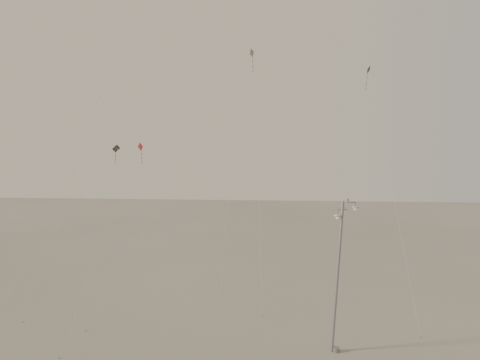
{
  "coord_description": "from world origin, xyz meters",
  "views": [
    {
      "loc": [
        4.59,
        -28.04,
        13.44
      ],
      "look_at": [
        1.86,
        5.0,
        10.77
      ],
      "focal_mm": 35.0,
      "sensor_mm": 36.0,
      "label": 1
    }
  ],
  "objects": [
    {
      "name": "ground",
      "position": [
        0.0,
        0.0,
        0.0
      ],
      "size": [
        160.0,
        160.0,
        0.0
      ],
      "primitive_type": "plane",
      "color": "gray",
      "rests_on": "ground"
    },
    {
      "name": "kite_6",
      "position": [
        -10.65,
        7.96,
        9.82
      ],
      "size": [
        6.5,
        12.15,
        13.26
      ],
      "rotation": [
        0.0,
        0.0,
        0.77
      ],
      "color": "#35302C",
      "rests_on": "ground"
    },
    {
      "name": "kite_5",
      "position": [
        0.71,
        18.37,
        25.12
      ],
      "size": [
        1.85,
        8.47,
        34.53
      ],
      "rotation": [
        0.0,
        0.0,
        -1.65
      ],
      "color": "#A04C1A",
      "rests_on": "ground"
    },
    {
      "name": "kite_1",
      "position": [
        -0.69,
        10.3,
        15.56
      ],
      "size": [
        11.55,
        9.75,
        21.45
      ],
      "rotation": [
        0.0,
        0.0,
        -0.62
      ],
      "color": "#35302C",
      "rests_on": "ground"
    },
    {
      "name": "kite_4",
      "position": [
        12.92,
        12.54,
        15.51
      ],
      "size": [
        2.2,
        11.19,
        20.27
      ],
      "rotation": [
        0.0,
        0.0,
        1.52
      ],
      "color": "#35302C",
      "rests_on": "ground"
    },
    {
      "name": "kite_0",
      "position": [
        -7.93,
        12.17,
        25.59
      ],
      "size": [
        8.82,
        10.14,
        33.42
      ],
      "rotation": [
        0.0,
        0.0,
        0.07
      ],
      "color": "maroon",
      "rests_on": "ground"
    },
    {
      "name": "street_lamp",
      "position": [
        8.48,
        1.46,
        5.29
      ],
      "size": [
        1.68,
        0.6,
        9.93
      ],
      "color": "gray",
      "rests_on": "ground"
    },
    {
      "name": "kite_3",
      "position": [
        -6.54,
        4.82,
        10.03
      ],
      "size": [
        3.45,
        7.73,
        13.43
      ],
      "rotation": [
        0.0,
        0.0,
        -0.34
      ],
      "color": "maroon",
      "rests_on": "ground"
    }
  ]
}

